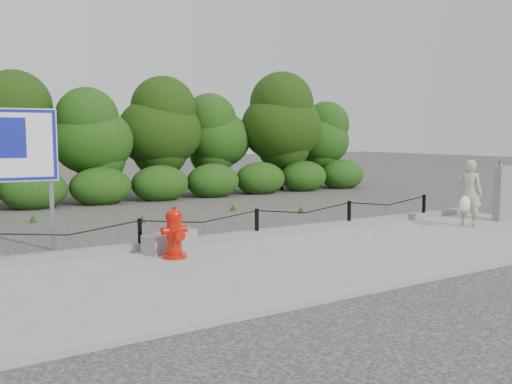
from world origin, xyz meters
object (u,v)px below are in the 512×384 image
object	(u,v)px
concrete_block	(170,241)
advertising_sign	(8,152)
fire_hydrant	(175,234)
pedestrian	(469,193)
utility_cabinet	(506,193)

from	to	relation	value
concrete_block	advertising_sign	distance (m)	3.34
fire_hydrant	advertising_sign	xyz separation A→B (m)	(-2.27, 2.20, 1.38)
pedestrian	utility_cabinet	distance (m)	1.47
pedestrian	advertising_sign	bearing A→B (deg)	54.36
fire_hydrant	pedestrian	size ratio (longest dim) A/B	0.57
pedestrian	utility_cabinet	world-z (taller)	pedestrian
concrete_block	utility_cabinet	world-z (taller)	utility_cabinet
advertising_sign	fire_hydrant	bearing A→B (deg)	-38.00
pedestrian	concrete_block	world-z (taller)	pedestrian
utility_cabinet	pedestrian	bearing A→B (deg)	-157.25
fire_hydrant	utility_cabinet	xyz separation A→B (m)	(8.58, -0.49, 0.25)
fire_hydrant	concrete_block	distance (m)	0.66
pedestrian	advertising_sign	size ratio (longest dim) A/B	0.58
utility_cabinet	advertising_sign	xyz separation A→B (m)	(-10.85, 2.69, 1.13)
advertising_sign	pedestrian	bearing A→B (deg)	-10.16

